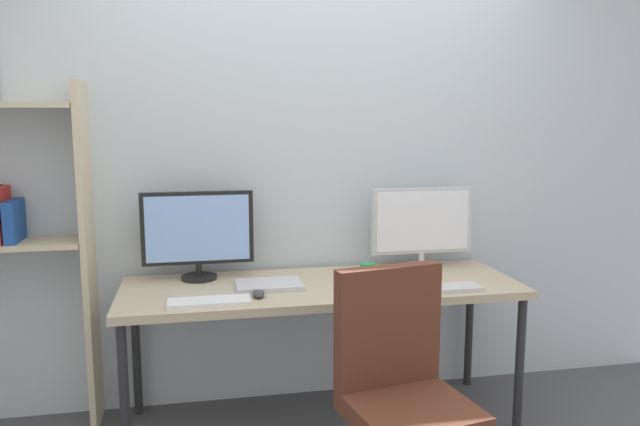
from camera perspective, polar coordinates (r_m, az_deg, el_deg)
wall_back at (r=3.44m, az=-1.22°, el=4.40°), size 4.37×0.10×2.60m
desk at (r=3.14m, az=0.18°, el=-7.43°), size 1.97×0.68×0.74m
office_chair at (r=2.55m, az=7.55°, el=-18.46°), size 0.52×0.52×0.99m
monitor_left at (r=3.22m, az=-11.10°, el=-1.75°), size 0.56×0.18×0.45m
monitor_right at (r=3.44m, az=9.31°, el=-1.07°), size 0.56×0.18×0.44m
keyboard_left at (r=2.85m, az=-10.09°, el=-7.99°), size 0.37×0.13×0.02m
keyboard_right at (r=3.08m, az=11.41°, el=-6.75°), size 0.34×0.13×0.02m
mouse_left_side at (r=2.92m, az=-5.65°, el=-7.35°), size 0.06×0.10×0.03m
mouse_right_side at (r=2.96m, az=5.71°, el=-7.12°), size 0.06×0.10×0.03m
laptop_closed at (r=3.07m, az=-4.69°, el=-6.56°), size 0.32×0.22×0.02m
coffee_mug at (r=3.19m, az=4.39°, el=-5.39°), size 0.11×0.08×0.09m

